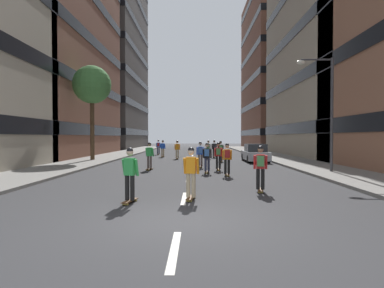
{
  "coord_description": "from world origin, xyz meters",
  "views": [
    {
      "loc": [
        0.41,
        -7.9,
        2.12
      ],
      "look_at": [
        0.0,
        24.33,
        1.39
      ],
      "focal_mm": 29.76,
      "sensor_mm": 36.0,
      "label": 1
    }
  ],
  "objects_px": {
    "street_tree_near": "(92,85)",
    "skater_2": "(149,155)",
    "skater_8": "(207,156)",
    "skater_1": "(158,146)",
    "streetlamp_right": "(326,102)",
    "skater_12": "(200,153)",
    "skater_5": "(208,148)",
    "skater_4": "(221,150)",
    "skater_9": "(163,148)",
    "skater_6": "(191,171)",
    "skater_10": "(177,149)",
    "skater_3": "(227,157)",
    "skater_13": "(218,154)",
    "skater_11": "(130,172)",
    "skater_7": "(260,166)",
    "parked_car_near": "(255,153)",
    "skater_0": "(214,148)"
  },
  "relations": [
    {
      "from": "street_tree_near",
      "to": "skater_2",
      "type": "xyz_separation_m",
      "value": [
        6.03,
        -7.28,
        -5.58
      ]
    },
    {
      "from": "skater_8",
      "to": "street_tree_near",
      "type": "bearing_deg",
      "value": 137.36
    },
    {
      "from": "street_tree_near",
      "to": "skater_1",
      "type": "xyz_separation_m",
      "value": [
        4.5,
        10.46,
        -5.55
      ]
    },
    {
      "from": "streetlamp_right",
      "to": "skater_12",
      "type": "relative_size",
      "value": 3.65
    },
    {
      "from": "skater_5",
      "to": "street_tree_near",
      "type": "bearing_deg",
      "value": -159.78
    },
    {
      "from": "skater_2",
      "to": "skater_8",
      "type": "bearing_deg",
      "value": -23.96
    },
    {
      "from": "skater_4",
      "to": "skater_9",
      "type": "relative_size",
      "value": 1.0
    },
    {
      "from": "skater_6",
      "to": "skater_8",
      "type": "distance_m",
      "value": 7.99
    },
    {
      "from": "streetlamp_right",
      "to": "skater_9",
      "type": "height_order",
      "value": "streetlamp_right"
    },
    {
      "from": "skater_1",
      "to": "skater_10",
      "type": "distance_m",
      "value": 7.86
    },
    {
      "from": "skater_10",
      "to": "skater_5",
      "type": "bearing_deg",
      "value": 12.83
    },
    {
      "from": "street_tree_near",
      "to": "skater_5",
      "type": "height_order",
      "value": "street_tree_near"
    },
    {
      "from": "skater_1",
      "to": "skater_8",
      "type": "relative_size",
      "value": 1.0
    },
    {
      "from": "skater_3",
      "to": "skater_13",
      "type": "xyz_separation_m",
      "value": [
        -0.27,
        2.86,
        0.0
      ]
    },
    {
      "from": "skater_11",
      "to": "skater_5",
      "type": "bearing_deg",
      "value": 81.06
    },
    {
      "from": "skater_4",
      "to": "skater_12",
      "type": "distance_m",
      "value": 5.67
    },
    {
      "from": "skater_7",
      "to": "skater_13",
      "type": "relative_size",
      "value": 1.0
    },
    {
      "from": "skater_7",
      "to": "skater_10",
      "type": "relative_size",
      "value": 1.0
    },
    {
      "from": "parked_car_near",
      "to": "skater_11",
      "type": "bearing_deg",
      "value": -112.8
    },
    {
      "from": "streetlamp_right",
      "to": "skater_11",
      "type": "bearing_deg",
      "value": -139.04
    },
    {
      "from": "skater_5",
      "to": "skater_10",
      "type": "relative_size",
      "value": 1.0
    },
    {
      "from": "streetlamp_right",
      "to": "skater_2",
      "type": "relative_size",
      "value": 3.65
    },
    {
      "from": "skater_10",
      "to": "skater_11",
      "type": "xyz_separation_m",
      "value": [
        -0.31,
        -20.45,
        0.0
      ]
    },
    {
      "from": "street_tree_near",
      "to": "skater_2",
      "type": "bearing_deg",
      "value": -50.34
    },
    {
      "from": "street_tree_near",
      "to": "skater_8",
      "type": "distance_m",
      "value": 14.24
    },
    {
      "from": "parked_car_near",
      "to": "skater_3",
      "type": "relative_size",
      "value": 2.47
    },
    {
      "from": "skater_9",
      "to": "skater_2",
      "type": "bearing_deg",
      "value": -87.75
    },
    {
      "from": "skater_5",
      "to": "skater_6",
      "type": "height_order",
      "value": "same"
    },
    {
      "from": "skater_0",
      "to": "skater_11",
      "type": "bearing_deg",
      "value": -100.04
    },
    {
      "from": "parked_car_near",
      "to": "skater_11",
      "type": "distance_m",
      "value": 18.5
    },
    {
      "from": "skater_0",
      "to": "skater_4",
      "type": "xyz_separation_m",
      "value": [
        0.25,
        -5.26,
        0.0
      ]
    },
    {
      "from": "skater_8",
      "to": "streetlamp_right",
      "type": "bearing_deg",
      "value": -1.75
    },
    {
      "from": "streetlamp_right",
      "to": "skater_0",
      "type": "distance_m",
      "value": 15.55
    },
    {
      "from": "skater_12",
      "to": "skater_2",
      "type": "bearing_deg",
      "value": -152.13
    },
    {
      "from": "skater_1",
      "to": "skater_4",
      "type": "distance_m",
      "value": 12.53
    },
    {
      "from": "skater_10",
      "to": "skater_11",
      "type": "distance_m",
      "value": 20.46
    },
    {
      "from": "street_tree_near",
      "to": "skater_7",
      "type": "bearing_deg",
      "value": -53.0
    },
    {
      "from": "skater_0",
      "to": "skater_7",
      "type": "height_order",
      "value": "same"
    },
    {
      "from": "skater_10",
      "to": "streetlamp_right",
      "type": "bearing_deg",
      "value": -52.79
    },
    {
      "from": "skater_1",
      "to": "skater_12",
      "type": "bearing_deg",
      "value": -73.31
    },
    {
      "from": "skater_13",
      "to": "skater_12",
      "type": "bearing_deg",
      "value": 121.46
    },
    {
      "from": "skater_5",
      "to": "skater_1",
      "type": "bearing_deg",
      "value": 130.48
    },
    {
      "from": "skater_6",
      "to": "skater_11",
      "type": "xyz_separation_m",
      "value": [
        -1.94,
        -0.54,
        0.0
      ]
    },
    {
      "from": "skater_4",
      "to": "skater_11",
      "type": "relative_size",
      "value": 1.0
    },
    {
      "from": "skater_4",
      "to": "skater_13",
      "type": "xyz_separation_m",
      "value": [
        -0.7,
        -7.2,
        0.0
      ]
    },
    {
      "from": "skater_1",
      "to": "skater_9",
      "type": "relative_size",
      "value": 1.0
    },
    {
      "from": "street_tree_near",
      "to": "skater_4",
      "type": "distance_m",
      "value": 12.42
    },
    {
      "from": "street_tree_near",
      "to": "skater_0",
      "type": "relative_size",
      "value": 4.57
    },
    {
      "from": "skater_3",
      "to": "skater_11",
      "type": "bearing_deg",
      "value": -118.02
    },
    {
      "from": "skater_9",
      "to": "skater_5",
      "type": "bearing_deg",
      "value": -22.68
    }
  ]
}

